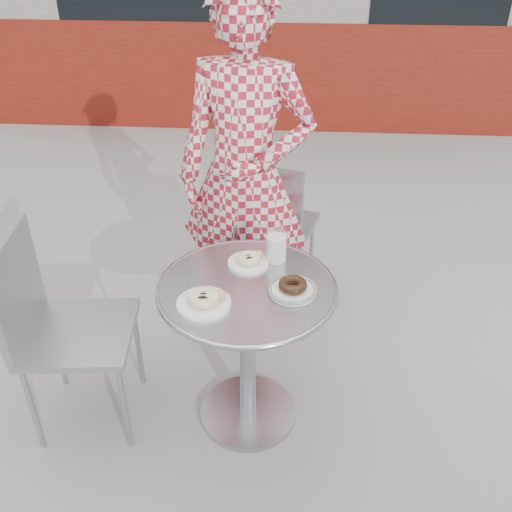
# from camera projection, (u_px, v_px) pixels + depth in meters

# --- Properties ---
(ground) EXTENTS (60.00, 60.00, 0.00)m
(ground) POSITION_uv_depth(u_px,v_px,m) (245.00, 407.00, 2.62)
(ground) COLOR #9D9B95
(ground) RESTS_ON ground
(bistro_table) EXTENTS (0.71, 0.71, 0.72)m
(bistro_table) POSITION_uv_depth(u_px,v_px,m) (247.00, 321.00, 2.29)
(bistro_table) COLOR silver
(bistro_table) RESTS_ON ground
(chair_far) EXTENTS (0.52, 0.52, 0.89)m
(chair_far) POSITION_uv_depth(u_px,v_px,m) (272.00, 255.00, 3.20)
(chair_far) COLOR #999BA0
(chair_far) RESTS_ON ground
(chair_left) EXTENTS (0.48, 0.47, 0.92)m
(chair_left) POSITION_uv_depth(u_px,v_px,m) (83.00, 366.00, 2.45)
(chair_left) COLOR #999BA0
(chair_left) RESTS_ON ground
(seated_person) EXTENTS (0.71, 0.54, 1.76)m
(seated_person) POSITION_uv_depth(u_px,v_px,m) (245.00, 178.00, 2.64)
(seated_person) COLOR #A5192B
(seated_person) RESTS_ON ground
(plate_far) EXTENTS (0.17, 0.17, 0.04)m
(plate_far) POSITION_uv_depth(u_px,v_px,m) (249.00, 260.00, 2.32)
(plate_far) COLOR white
(plate_far) RESTS_ON bistro_table
(plate_near) EXTENTS (0.20, 0.20, 0.05)m
(plate_near) POSITION_uv_depth(u_px,v_px,m) (205.00, 300.00, 2.09)
(plate_near) COLOR white
(plate_near) RESTS_ON bistro_table
(plate_checker) EXTENTS (0.19, 0.19, 0.05)m
(plate_checker) POSITION_uv_depth(u_px,v_px,m) (293.00, 288.00, 2.16)
(plate_checker) COLOR white
(plate_checker) RESTS_ON bistro_table
(milk_cup) EXTENTS (0.09, 0.09, 0.14)m
(milk_cup) POSITION_uv_depth(u_px,v_px,m) (276.00, 247.00, 2.32)
(milk_cup) COLOR white
(milk_cup) RESTS_ON bistro_table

